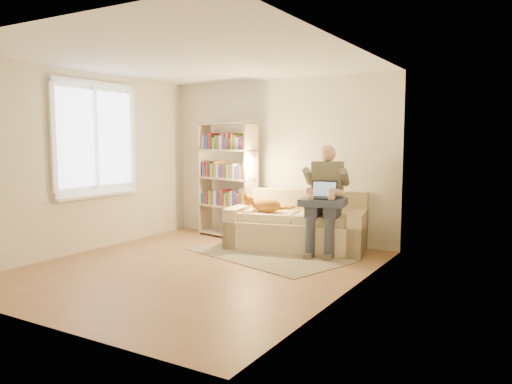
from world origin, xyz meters
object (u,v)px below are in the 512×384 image
Objects in this scene: bookshelf at (227,174)px; cat at (263,204)px; laptop at (327,194)px; sofa at (297,228)px; person at (325,193)px.

cat is at bearing -10.87° from bookshelf.
bookshelf is (-1.92, 0.35, 0.20)m from laptop.
person is at bearing -18.97° from sofa.
person is 0.81× the size of bookshelf.
person is at bearing 5.37° from bookshelf.
sofa is at bearing 161.03° from person.
laptop is 1.96m from bookshelf.
laptop reaches higher than cat.
sofa is 1.12× the size of bookshelf.
cat is 1.07m from bookshelf.
cat is at bearing 169.78° from laptop.
person is 3.79× the size of laptop.
laptop is at bearing 1.56° from bookshelf.
cat is 1.70× the size of laptop.
bookshelf is (-1.84, 0.21, 0.20)m from person.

